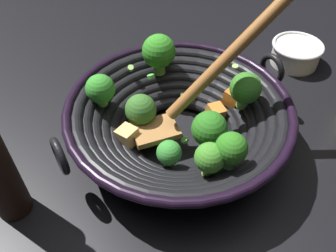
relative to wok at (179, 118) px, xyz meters
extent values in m
plane|color=black|center=(0.00, 0.00, -0.06)|extent=(4.00, 4.00, 0.00)
cylinder|color=black|center=(0.00, 0.00, -0.05)|extent=(0.14, 0.14, 0.01)
torus|color=black|center=(0.00, 0.00, -0.04)|extent=(0.18, 0.18, 0.02)
torus|color=black|center=(0.00, 0.00, -0.03)|extent=(0.21, 0.21, 0.02)
torus|color=black|center=(0.00, 0.00, -0.02)|extent=(0.23, 0.23, 0.02)
torus|color=black|center=(0.00, 0.00, -0.01)|extent=(0.25, 0.25, 0.02)
torus|color=black|center=(0.00, 0.00, 0.00)|extent=(0.28, 0.28, 0.02)
torus|color=black|center=(0.00, 0.00, 0.00)|extent=(0.30, 0.30, 0.02)
torus|color=black|center=(0.00, 0.00, 0.01)|extent=(0.33, 0.33, 0.02)
torus|color=black|center=(0.00, 0.00, 0.02)|extent=(0.35, 0.35, 0.01)
torus|color=black|center=(0.07, 0.17, 0.02)|extent=(0.05, 0.03, 0.05)
torus|color=black|center=(-0.07, -0.17, 0.02)|extent=(0.05, 0.03, 0.05)
cylinder|color=#65A34A|center=(0.06, 0.08, 0.01)|extent=(0.03, 0.02, 0.02)
sphere|color=#357A25|center=(0.06, 0.08, 0.04)|extent=(0.05, 0.05, 0.05)
cylinder|color=#5F963D|center=(-0.06, -0.03, -0.03)|extent=(0.03, 0.03, 0.02)
sphere|color=#346926|center=(-0.06, -0.03, 0.00)|extent=(0.05, 0.05, 0.05)
cylinder|color=#6BA33B|center=(0.02, -0.06, -0.04)|extent=(0.02, 0.02, 0.02)
sphere|color=#348731|center=(0.02, -0.06, -0.01)|extent=(0.04, 0.04, 0.04)
cylinder|color=#6A9E52|center=(0.11, -0.04, 0.01)|extent=(0.03, 0.03, 0.02)
sphere|color=#2B741C|center=(0.11, -0.04, 0.04)|extent=(0.04, 0.04, 0.04)
cylinder|color=#6FA94E|center=(-0.11, -0.05, 0.01)|extent=(0.03, 0.03, 0.01)
sphere|color=#328D2A|center=(-0.11, -0.05, 0.03)|extent=(0.05, 0.05, 0.05)
cylinder|color=#609A43|center=(0.06, 0.00, -0.02)|extent=(0.03, 0.03, 0.02)
sphere|color=#286F1D|center=(0.06, 0.00, 0.01)|extent=(0.05, 0.05, 0.05)
cylinder|color=#87C046|center=(0.09, -0.06, 0.00)|extent=(0.02, 0.02, 0.02)
sphere|color=#3F8728|center=(0.09, -0.06, 0.03)|extent=(0.04, 0.04, 0.04)
cylinder|color=#73AE46|center=(-0.10, 0.07, 0.01)|extent=(0.03, 0.03, 0.02)
sphere|color=#308722|center=(-0.10, 0.07, 0.04)|extent=(0.06, 0.06, 0.06)
cube|color=#D4B864|center=(-0.02, -0.03, -0.03)|extent=(0.03, 0.03, 0.03)
cube|color=#CA7128|center=(-0.06, -0.02, -0.03)|extent=(0.03, 0.03, 0.03)
cube|color=#C67028|center=(0.04, 0.10, 0.00)|extent=(0.03, 0.03, 0.03)
cube|color=tan|center=(-0.05, -0.07, -0.01)|extent=(0.03, 0.03, 0.03)
cube|color=orange|center=(0.03, 0.06, -0.02)|extent=(0.04, 0.03, 0.03)
cylinder|color=#6BC651|center=(0.02, -0.01, -0.03)|extent=(0.02, 0.02, 0.01)
cylinder|color=#56B247|center=(-0.09, 0.04, 0.01)|extent=(0.02, 0.02, 0.01)
cylinder|color=#99D166|center=(-0.12, 0.03, 0.02)|extent=(0.02, 0.02, 0.01)
cylinder|color=#99D166|center=(0.02, 0.12, 0.03)|extent=(0.01, 0.01, 0.00)
cylinder|color=#56B247|center=(0.09, 0.00, 0.01)|extent=(0.02, 0.02, 0.01)
cylinder|color=#56B247|center=(0.10, -0.03, 0.02)|extent=(0.01, 0.01, 0.00)
cylinder|color=#99D166|center=(-0.03, 0.06, -0.01)|extent=(0.02, 0.02, 0.01)
cube|color=#9E6B38|center=(-0.02, -0.03, -0.01)|extent=(0.08, 0.09, 0.01)
cylinder|color=#9C612E|center=(0.04, 0.07, 0.10)|extent=(0.12, 0.19, 0.20)
cylinder|color=silver|center=(0.06, 0.33, -0.04)|extent=(0.10, 0.10, 0.04)
torus|color=silver|center=(0.06, 0.33, -0.02)|extent=(0.10, 0.10, 0.01)
cylinder|color=#6BC651|center=(0.05, 0.35, -0.04)|extent=(0.02, 0.02, 0.01)
cylinder|color=#6BC651|center=(0.04, 0.32, -0.04)|extent=(0.01, 0.01, 0.01)
cylinder|color=#6BC651|center=(0.08, 0.31, -0.04)|extent=(0.01, 0.01, 0.01)
cylinder|color=#99D166|center=(0.04, 0.35, -0.04)|extent=(0.02, 0.02, 0.01)
camera|label=1|loc=(0.22, -0.32, 0.38)|focal=37.88mm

